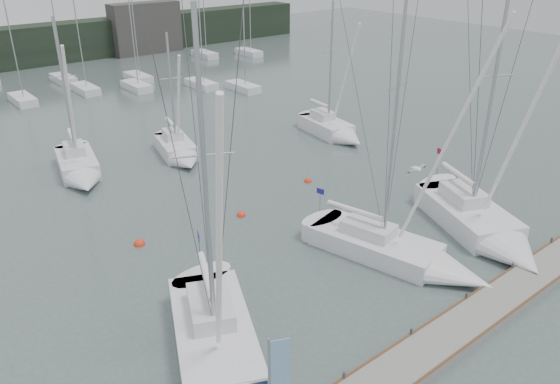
{
  "coord_description": "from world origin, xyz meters",
  "views": [
    {
      "loc": [
        -17.79,
        -14.73,
        15.71
      ],
      "look_at": [
        -1.8,
        5.0,
        3.66
      ],
      "focal_mm": 35.0,
      "sensor_mm": 36.0,
      "label": 1
    }
  ],
  "objects_px": {
    "sailboat_mid_e": "(335,131)",
    "sailboat_mid_b": "(80,171)",
    "sailboat_near_right": "(487,231)",
    "sailboat_near_left": "(221,367)",
    "sailboat_near_center": "(412,258)",
    "buoy_c": "(139,245)",
    "buoy_a": "(241,216)",
    "buoy_b": "(308,181)",
    "sailboat_mid_c": "(180,153)"
  },
  "relations": [
    {
      "from": "sailboat_mid_b",
      "to": "buoy_b",
      "type": "xyz_separation_m",
      "value": [
        12.13,
        -10.61,
        -0.57
      ]
    },
    {
      "from": "sailboat_mid_c",
      "to": "sailboat_mid_e",
      "type": "height_order",
      "value": "sailboat_mid_e"
    },
    {
      "from": "buoy_a",
      "to": "sailboat_near_center",
      "type": "bearing_deg",
      "value": -70.27
    },
    {
      "from": "sailboat_near_left",
      "to": "buoy_b",
      "type": "bearing_deg",
      "value": 62.64
    },
    {
      "from": "sailboat_near_right",
      "to": "sailboat_mid_b",
      "type": "distance_m",
      "value": 27.23
    },
    {
      "from": "sailboat_mid_e",
      "to": "buoy_b",
      "type": "distance_m",
      "value": 9.52
    },
    {
      "from": "sailboat_mid_e",
      "to": "sailboat_mid_b",
      "type": "bearing_deg",
      "value": 172.91
    },
    {
      "from": "sailboat_near_left",
      "to": "sailboat_mid_b",
      "type": "xyz_separation_m",
      "value": [
        3.0,
        22.56,
        -0.06
      ]
    },
    {
      "from": "sailboat_near_center",
      "to": "buoy_a",
      "type": "height_order",
      "value": "sailboat_near_center"
    },
    {
      "from": "buoy_b",
      "to": "buoy_c",
      "type": "height_order",
      "value": "buoy_c"
    },
    {
      "from": "sailboat_near_right",
      "to": "sailboat_mid_e",
      "type": "xyz_separation_m",
      "value": [
        5.42,
        17.76,
        -0.04
      ]
    },
    {
      "from": "sailboat_mid_c",
      "to": "buoy_c",
      "type": "distance_m",
      "value": 12.75
    },
    {
      "from": "sailboat_near_left",
      "to": "buoy_a",
      "type": "bearing_deg",
      "value": 75.86
    },
    {
      "from": "sailboat_mid_c",
      "to": "sailboat_mid_e",
      "type": "bearing_deg",
      "value": -3.43
    },
    {
      "from": "sailboat_near_left",
      "to": "sailboat_mid_b",
      "type": "distance_m",
      "value": 22.76
    },
    {
      "from": "sailboat_near_right",
      "to": "buoy_b",
      "type": "relative_size",
      "value": 28.52
    },
    {
      "from": "sailboat_near_left",
      "to": "sailboat_mid_e",
      "type": "relative_size",
      "value": 1.27
    },
    {
      "from": "buoy_a",
      "to": "buoy_c",
      "type": "relative_size",
      "value": 0.87
    },
    {
      "from": "sailboat_near_right",
      "to": "buoy_a",
      "type": "relative_size",
      "value": 27.5
    },
    {
      "from": "sailboat_near_center",
      "to": "buoy_c",
      "type": "relative_size",
      "value": 24.81
    },
    {
      "from": "sailboat_mid_e",
      "to": "buoy_a",
      "type": "height_order",
      "value": "sailboat_mid_e"
    },
    {
      "from": "sailboat_near_left",
      "to": "sailboat_mid_e",
      "type": "bearing_deg",
      "value": 61.3
    },
    {
      "from": "sailboat_near_left",
      "to": "sailboat_mid_c",
      "type": "xyz_separation_m",
      "value": [
        10.24,
        21.26,
        -0.09
      ]
    },
    {
      "from": "sailboat_near_left",
      "to": "buoy_b",
      "type": "relative_size",
      "value": 27.9
    },
    {
      "from": "sailboat_mid_b",
      "to": "sailboat_mid_c",
      "type": "xyz_separation_m",
      "value": [
        7.25,
        -1.3,
        -0.02
      ]
    },
    {
      "from": "sailboat_near_left",
      "to": "buoy_a",
      "type": "relative_size",
      "value": 26.89
    },
    {
      "from": "sailboat_near_right",
      "to": "sailboat_mid_e",
      "type": "relative_size",
      "value": 1.3
    },
    {
      "from": "sailboat_near_right",
      "to": "sailboat_mid_b",
      "type": "xyz_separation_m",
      "value": [
        -14.56,
        23.01,
        -0.03
      ]
    },
    {
      "from": "sailboat_mid_c",
      "to": "buoy_b",
      "type": "relative_size",
      "value": 18.9
    },
    {
      "from": "sailboat_near_center",
      "to": "sailboat_mid_c",
      "type": "height_order",
      "value": "sailboat_near_center"
    },
    {
      "from": "sailboat_near_left",
      "to": "buoy_c",
      "type": "bearing_deg",
      "value": 104.01
    },
    {
      "from": "sailboat_mid_c",
      "to": "buoy_b",
      "type": "bearing_deg",
      "value": -48.48
    },
    {
      "from": "sailboat_near_center",
      "to": "sailboat_mid_b",
      "type": "relative_size",
      "value": 1.34
    },
    {
      "from": "sailboat_near_center",
      "to": "sailboat_mid_c",
      "type": "bearing_deg",
      "value": 81.38
    },
    {
      "from": "sailboat_near_right",
      "to": "sailboat_mid_c",
      "type": "xyz_separation_m",
      "value": [
        -7.32,
        21.71,
        -0.06
      ]
    },
    {
      "from": "buoy_c",
      "to": "sailboat_near_left",
      "type": "bearing_deg",
      "value": -100.3
    },
    {
      "from": "sailboat_mid_c",
      "to": "buoy_a",
      "type": "relative_size",
      "value": 18.22
    },
    {
      "from": "sailboat_near_right",
      "to": "sailboat_mid_c",
      "type": "distance_m",
      "value": 22.91
    },
    {
      "from": "buoy_a",
      "to": "buoy_b",
      "type": "height_order",
      "value": "buoy_a"
    },
    {
      "from": "sailboat_near_right",
      "to": "buoy_b",
      "type": "distance_m",
      "value": 12.66
    },
    {
      "from": "buoy_b",
      "to": "sailboat_near_center",
      "type": "bearing_deg",
      "value": -104.49
    },
    {
      "from": "sailboat_near_center",
      "to": "sailboat_mid_b",
      "type": "bearing_deg",
      "value": 98.67
    },
    {
      "from": "sailboat_near_left",
      "to": "sailboat_near_right",
      "type": "xyz_separation_m",
      "value": [
        17.56,
        -0.45,
        -0.03
      ]
    },
    {
      "from": "sailboat_near_left",
      "to": "sailboat_near_center",
      "type": "distance_m",
      "value": 12.18
    },
    {
      "from": "sailboat_mid_b",
      "to": "buoy_c",
      "type": "bearing_deg",
      "value": -81.93
    },
    {
      "from": "sailboat_near_right",
      "to": "sailboat_mid_c",
      "type": "bearing_deg",
      "value": 132.03
    },
    {
      "from": "sailboat_near_right",
      "to": "buoy_c",
      "type": "distance_m",
      "value": 19.54
    },
    {
      "from": "buoy_b",
      "to": "sailboat_mid_c",
      "type": "bearing_deg",
      "value": 117.69
    },
    {
      "from": "sailboat_mid_c",
      "to": "sailboat_mid_e",
      "type": "distance_m",
      "value": 13.33
    },
    {
      "from": "buoy_b",
      "to": "sailboat_near_left",
      "type": "bearing_deg",
      "value": -141.67
    }
  ]
}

